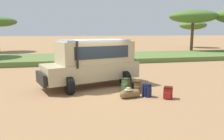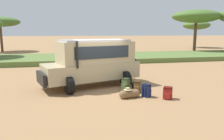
{
  "view_description": "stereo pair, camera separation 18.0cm",
  "coord_description": "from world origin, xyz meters",
  "px_view_note": "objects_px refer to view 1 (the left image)",
  "views": [
    {
      "loc": [
        -1.89,
        -10.55,
        2.81
      ],
      "look_at": [
        0.46,
        -0.4,
        1.0
      ],
      "focal_mm": 35.0,
      "sensor_mm": 36.0,
      "label": 1
    },
    {
      "loc": [
        -1.71,
        -10.59,
        2.81
      ],
      "look_at": [
        0.46,
        -0.4,
        1.0
      ],
      "focal_mm": 35.0,
      "sensor_mm": 36.0,
      "label": 2
    }
  ],
  "objects_px": {
    "safari_vehicle": "(93,61)",
    "backpack_outermost": "(147,91)",
    "duffel_bag_low_black_case": "(130,94)",
    "duffel_bag_soft_canvas": "(136,86)",
    "backpack_beside_front_wheel": "(138,87)",
    "backpack_near_rear_wheel": "(126,85)",
    "backpack_cluster_center": "(168,93)",
    "acacia_tree_centre_back": "(193,17)",
    "acacia_tree_far_right": "(193,25)"
  },
  "relations": [
    {
      "from": "backpack_cluster_center",
      "to": "acacia_tree_centre_back",
      "type": "bearing_deg",
      "value": 54.84
    },
    {
      "from": "backpack_beside_front_wheel",
      "to": "acacia_tree_centre_back",
      "type": "bearing_deg",
      "value": 50.93
    },
    {
      "from": "safari_vehicle",
      "to": "acacia_tree_far_right",
      "type": "relative_size",
      "value": 1.1
    },
    {
      "from": "duffel_bag_low_black_case",
      "to": "acacia_tree_centre_back",
      "type": "relative_size",
      "value": 0.15
    },
    {
      "from": "duffel_bag_low_black_case",
      "to": "duffel_bag_soft_canvas",
      "type": "bearing_deg",
      "value": 60.82
    },
    {
      "from": "backpack_outermost",
      "to": "acacia_tree_far_right",
      "type": "bearing_deg",
      "value": 54.04
    },
    {
      "from": "backpack_beside_front_wheel",
      "to": "duffel_bag_low_black_case",
      "type": "bearing_deg",
      "value": -129.39
    },
    {
      "from": "backpack_cluster_center",
      "to": "backpack_outermost",
      "type": "relative_size",
      "value": 0.91
    },
    {
      "from": "backpack_cluster_center",
      "to": "backpack_near_rear_wheel",
      "type": "distance_m",
      "value": 2.08
    },
    {
      "from": "backpack_beside_front_wheel",
      "to": "acacia_tree_far_right",
      "type": "bearing_deg",
      "value": 53.08
    },
    {
      "from": "safari_vehicle",
      "to": "backpack_outermost",
      "type": "xyz_separation_m",
      "value": [
        2.02,
        -2.57,
        -1.02
      ]
    },
    {
      "from": "duffel_bag_low_black_case",
      "to": "backpack_cluster_center",
      "type": "bearing_deg",
      "value": -17.25
    },
    {
      "from": "backpack_cluster_center",
      "to": "acacia_tree_far_right",
      "type": "relative_size",
      "value": 0.1
    },
    {
      "from": "backpack_beside_front_wheel",
      "to": "duffel_bag_soft_canvas",
      "type": "relative_size",
      "value": 0.61
    },
    {
      "from": "backpack_near_rear_wheel",
      "to": "backpack_beside_front_wheel",
      "type": "bearing_deg",
      "value": -32.36
    },
    {
      "from": "backpack_beside_front_wheel",
      "to": "backpack_near_rear_wheel",
      "type": "height_order",
      "value": "backpack_near_rear_wheel"
    },
    {
      "from": "backpack_near_rear_wheel",
      "to": "safari_vehicle",
      "type": "bearing_deg",
      "value": 131.63
    },
    {
      "from": "acacia_tree_far_right",
      "to": "acacia_tree_centre_back",
      "type": "bearing_deg",
      "value": -123.11
    },
    {
      "from": "backpack_near_rear_wheel",
      "to": "backpack_outermost",
      "type": "height_order",
      "value": "backpack_near_rear_wheel"
    },
    {
      "from": "duffel_bag_low_black_case",
      "to": "acacia_tree_far_right",
      "type": "bearing_deg",
      "value": 53.01
    },
    {
      "from": "duffel_bag_low_black_case",
      "to": "duffel_bag_soft_canvas",
      "type": "xyz_separation_m",
      "value": [
        0.75,
        1.35,
        -0.04
      ]
    },
    {
      "from": "backpack_near_rear_wheel",
      "to": "acacia_tree_far_right",
      "type": "distance_m",
      "value": 33.78
    },
    {
      "from": "backpack_beside_front_wheel",
      "to": "backpack_cluster_center",
      "type": "xyz_separation_m",
      "value": [
        0.95,
        -1.2,
        -0.02
      ]
    },
    {
      "from": "backpack_near_rear_wheel",
      "to": "duffel_bag_low_black_case",
      "type": "height_order",
      "value": "backpack_near_rear_wheel"
    },
    {
      "from": "duffel_bag_low_black_case",
      "to": "backpack_outermost",
      "type": "bearing_deg",
      "value": -0.05
    },
    {
      "from": "backpack_outermost",
      "to": "safari_vehicle",
      "type": "bearing_deg",
      "value": 128.21
    },
    {
      "from": "safari_vehicle",
      "to": "acacia_tree_centre_back",
      "type": "xyz_separation_m",
      "value": [
        15.39,
        14.83,
        3.52
      ]
    },
    {
      "from": "backpack_beside_front_wheel",
      "to": "backpack_cluster_center",
      "type": "bearing_deg",
      "value": -51.82
    },
    {
      "from": "safari_vehicle",
      "to": "acacia_tree_centre_back",
      "type": "distance_m",
      "value": 21.66
    },
    {
      "from": "backpack_near_rear_wheel",
      "to": "backpack_outermost",
      "type": "distance_m",
      "value": 1.22
    },
    {
      "from": "acacia_tree_centre_back",
      "to": "duffel_bag_soft_canvas",
      "type": "bearing_deg",
      "value": -129.81
    },
    {
      "from": "backpack_near_rear_wheel",
      "to": "backpack_outermost",
      "type": "bearing_deg",
      "value": -57.54
    },
    {
      "from": "acacia_tree_centre_back",
      "to": "backpack_outermost",
      "type": "bearing_deg",
      "value": -127.53
    },
    {
      "from": "duffel_bag_low_black_case",
      "to": "duffel_bag_soft_canvas",
      "type": "relative_size",
      "value": 1.04
    },
    {
      "from": "duffel_bag_soft_canvas",
      "to": "backpack_near_rear_wheel",
      "type": "bearing_deg",
      "value": -153.86
    },
    {
      "from": "duffel_bag_soft_canvas",
      "to": "acacia_tree_far_right",
      "type": "xyz_separation_m",
      "value": [
        19.98,
        26.18,
        3.88
      ]
    },
    {
      "from": "backpack_cluster_center",
      "to": "acacia_tree_centre_back",
      "type": "xyz_separation_m",
      "value": [
        12.59,
        17.88,
        4.56
      ]
    },
    {
      "from": "backpack_cluster_center",
      "to": "duffel_bag_soft_canvas",
      "type": "height_order",
      "value": "backpack_cluster_center"
    },
    {
      "from": "duffel_bag_soft_canvas",
      "to": "acacia_tree_far_right",
      "type": "height_order",
      "value": "acacia_tree_far_right"
    },
    {
      "from": "safari_vehicle",
      "to": "backpack_beside_front_wheel",
      "type": "relative_size",
      "value": 9.73
    },
    {
      "from": "backpack_outermost",
      "to": "acacia_tree_centre_back",
      "type": "height_order",
      "value": "acacia_tree_centre_back"
    },
    {
      "from": "duffel_bag_soft_canvas",
      "to": "acacia_tree_centre_back",
      "type": "distance_m",
      "value": 21.41
    },
    {
      "from": "backpack_near_rear_wheel",
      "to": "backpack_outermost",
      "type": "xyz_separation_m",
      "value": [
        0.66,
        -1.03,
        -0.04
      ]
    },
    {
      "from": "acacia_tree_far_right",
      "to": "backpack_outermost",
      "type": "bearing_deg",
      "value": -125.96
    },
    {
      "from": "backpack_beside_front_wheel",
      "to": "duffel_bag_low_black_case",
      "type": "relative_size",
      "value": 0.58
    },
    {
      "from": "safari_vehicle",
      "to": "backpack_outermost",
      "type": "distance_m",
      "value": 3.42
    },
    {
      "from": "backpack_outermost",
      "to": "duffel_bag_soft_canvas",
      "type": "xyz_separation_m",
      "value": [
        -0.01,
        1.35,
        -0.13
      ]
    },
    {
      "from": "safari_vehicle",
      "to": "duffel_bag_low_black_case",
      "type": "bearing_deg",
      "value": -63.95
    },
    {
      "from": "backpack_near_rear_wheel",
      "to": "acacia_tree_centre_back",
      "type": "xyz_separation_m",
      "value": [
        14.02,
        16.37,
        4.5
      ]
    },
    {
      "from": "acacia_tree_centre_back",
      "to": "backpack_beside_front_wheel",
      "type": "bearing_deg",
      "value": -129.07
    }
  ]
}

